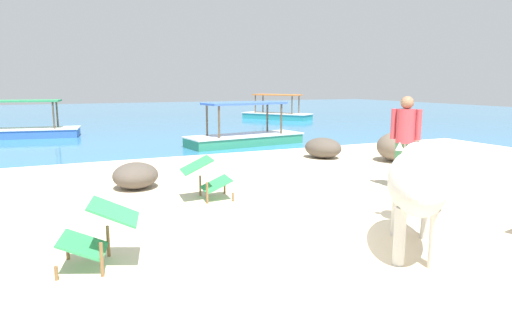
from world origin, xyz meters
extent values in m
cube|color=beige|center=(0.00, 0.00, 0.02)|extent=(18.00, 14.00, 0.04)
cube|color=teal|center=(0.00, 22.00, 0.00)|extent=(60.00, 36.00, 0.03)
cylinder|color=beige|center=(0.69, 0.04, 0.34)|extent=(0.12, 0.12, 0.60)
cylinder|color=beige|center=(0.95, -0.18, 0.34)|extent=(0.12, 0.12, 0.60)
cylinder|color=beige|center=(0.11, -0.66, 0.34)|extent=(0.12, 0.12, 0.60)
cylinder|color=beige|center=(0.37, -0.88, 0.34)|extent=(0.12, 0.12, 0.60)
ellipsoid|color=beige|center=(0.53, -0.42, 0.83)|extent=(1.53, 1.66, 0.66)
ellipsoid|color=beige|center=(1.18, 0.37, 0.94)|extent=(0.48, 0.51, 0.31)
cone|color=beige|center=(1.06, 0.46, 1.07)|extent=(0.15, 0.15, 0.11)
cone|color=beige|center=(1.30, 0.27, 1.07)|extent=(0.15, 0.15, 0.11)
ellipsoid|color=beige|center=(0.71, -0.20, 1.11)|extent=(0.40, 0.41, 0.22)
cylinder|color=brown|center=(-3.09, 0.38, 0.11)|extent=(0.04, 0.04, 0.14)
cylinder|color=brown|center=(-2.98, 0.89, 0.11)|extent=(0.04, 0.04, 0.14)
cylinder|color=brown|center=(-2.69, 0.29, 0.21)|extent=(0.04, 0.04, 0.34)
cylinder|color=brown|center=(-2.57, 0.80, 0.21)|extent=(0.04, 0.04, 0.34)
cube|color=#339356|center=(-2.83, 0.59, 0.28)|extent=(0.54, 0.60, 0.21)
cube|color=#339356|center=(-2.53, 0.52, 0.61)|extent=(0.57, 0.61, 0.23)
cylinder|color=brown|center=(-0.48, 2.87, 0.11)|extent=(0.04, 0.04, 0.14)
cylinder|color=brown|center=(-0.53, 2.35, 0.11)|extent=(0.04, 0.04, 0.14)
cylinder|color=brown|center=(-0.89, 2.91, 0.21)|extent=(0.04, 0.04, 0.34)
cylinder|color=brown|center=(-0.94, 2.39, 0.21)|extent=(0.04, 0.04, 0.34)
cube|color=#339356|center=(-0.71, 2.63, 0.28)|extent=(0.48, 0.56, 0.21)
cube|color=#339356|center=(-1.02, 2.66, 0.61)|extent=(0.51, 0.56, 0.23)
cylinder|color=#428956|center=(2.54, 1.83, 0.45)|extent=(0.14, 0.14, 0.82)
cylinder|color=#428956|center=(2.43, 1.97, 0.45)|extent=(0.14, 0.14, 0.82)
cylinder|color=#CC3D47|center=(2.49, 1.90, 1.15)|extent=(0.32, 0.32, 0.58)
cylinder|color=#CC3D47|center=(2.61, 1.73, 1.18)|extent=(0.09, 0.09, 0.52)
cylinder|color=#CC3D47|center=(2.36, 2.07, 1.18)|extent=(0.09, 0.09, 0.52)
sphere|color=#997051|center=(2.49, 1.90, 1.55)|extent=(0.22, 0.22, 0.22)
ellipsoid|color=brown|center=(-1.77, 3.90, 0.27)|extent=(1.06, 1.10, 0.46)
ellipsoid|color=#6B5B4C|center=(4.40, 4.17, 0.39)|extent=(1.48, 1.48, 0.70)
ellipsoid|color=brown|center=(3.02, 5.29, 0.29)|extent=(1.07, 1.18, 0.50)
cube|color=#338E66|center=(2.24, 8.42, 0.16)|extent=(3.72, 1.60, 0.28)
cube|color=white|center=(2.24, 8.42, 0.32)|extent=(3.80, 1.66, 0.04)
cylinder|color=brown|center=(3.25, 8.96, 0.77)|extent=(0.06, 0.06, 0.95)
cylinder|color=brown|center=(3.36, 8.19, 0.77)|extent=(0.06, 0.06, 0.95)
cylinder|color=brown|center=(1.11, 8.65, 0.77)|extent=(0.06, 0.06, 0.95)
cylinder|color=brown|center=(1.22, 7.89, 0.77)|extent=(0.06, 0.06, 0.95)
cube|color=#3D66C6|center=(2.24, 8.42, 1.28)|extent=(2.63, 1.28, 0.06)
cube|color=#3866B7|center=(-4.03, 13.28, 0.16)|extent=(3.73, 1.65, 0.28)
cube|color=white|center=(-4.03, 13.28, 0.32)|extent=(3.81, 1.72, 0.04)
cylinder|color=brown|center=(-2.90, 13.49, 0.77)|extent=(0.06, 0.06, 0.95)
cylinder|color=brown|center=(-3.03, 12.73, 0.77)|extent=(0.06, 0.06, 0.95)
cube|color=#339356|center=(-4.03, 13.28, 1.28)|extent=(2.64, 1.32, 0.06)
cube|color=teal|center=(7.59, 16.81, 0.16)|extent=(2.91, 3.61, 0.28)
cube|color=white|center=(7.59, 16.81, 0.32)|extent=(3.00, 3.70, 0.04)
cylinder|color=brown|center=(6.67, 17.49, 0.77)|extent=(0.06, 0.06, 0.95)
cylinder|color=brown|center=(7.31, 17.92, 0.77)|extent=(0.06, 0.06, 0.95)
cylinder|color=brown|center=(7.87, 15.70, 0.77)|extent=(0.06, 0.06, 0.95)
cylinder|color=brown|center=(8.51, 16.12, 0.77)|extent=(0.06, 0.06, 0.95)
cube|color=orange|center=(7.59, 16.81, 1.28)|extent=(2.18, 2.62, 0.06)
camera|label=1|loc=(-3.01, -4.00, 1.88)|focal=31.33mm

